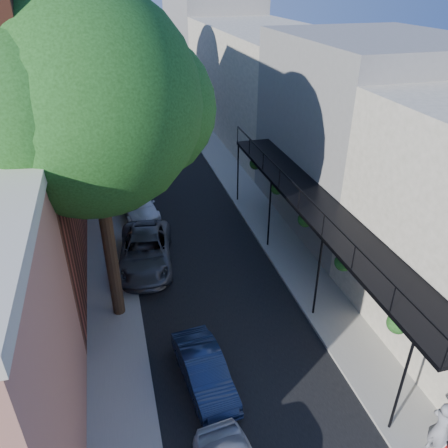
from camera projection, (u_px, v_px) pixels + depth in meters
road_surface at (154, 140)px, 34.34m from camera, size 6.00×64.00×0.01m
sidewalk_left at (101, 144)px, 33.40m from camera, size 2.00×64.00×0.12m
sidewalk_right at (203, 135)px, 35.22m from camera, size 2.00×64.00×0.12m
buildings_left at (9, 86)px, 28.75m from camera, size 10.10×59.10×12.00m
buildings_right at (266, 77)px, 33.76m from camera, size 9.80×55.00×10.00m
oak_near at (103, 105)px, 13.12m from camera, size 7.48×6.80×11.42m
oak_mid at (100, 80)px, 20.20m from camera, size 6.60×6.00×10.20m
oak_far at (95, 31)px, 27.20m from camera, size 7.70×7.00×11.90m
parked_car_b at (204, 371)px, 13.56m from camera, size 1.57×3.59×1.15m
parked_car_c at (146, 251)px, 19.25m from camera, size 2.93×5.20×1.37m
parked_car_d at (138, 204)px, 23.38m from camera, size 2.22×4.34×1.21m
parked_car_e at (129, 169)px, 27.55m from camera, size 1.59×3.71×1.25m
parked_car_f at (138, 147)px, 31.12m from camera, size 1.77×3.85×1.22m
pedestrian at (441, 429)px, 11.26m from camera, size 0.48×0.71×1.90m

